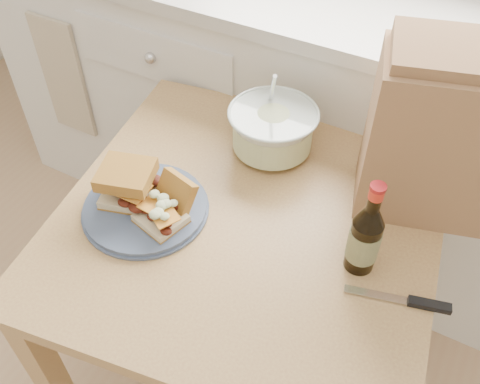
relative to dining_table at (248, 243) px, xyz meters
The scene contains 9 objects.
cabinet_run 0.70m from the dining_table, 92.37° to the left, with size 2.50×0.64×0.94m.
dining_table is the anchor object (origin of this frame).
plate 0.26m from the dining_table, 155.06° to the right, with size 0.28×0.28×0.02m, color #485775.
sandwich_left 0.32m from the dining_table, 159.97° to the right, with size 0.14×0.14×0.09m.
sandwich_right 0.24m from the dining_table, 145.92° to the right, with size 0.12×0.16×0.08m.
coleslaw_bowl 0.29m from the dining_table, 103.23° to the left, with size 0.23×0.23×0.22m.
beer_bottle 0.33m from the dining_table, ahead, with size 0.06×0.06×0.23m.
knife 0.42m from the dining_table, ahead, with size 0.20×0.07×0.01m.
paper_bag 0.49m from the dining_table, 35.62° to the left, with size 0.28×0.18×0.37m, color #986E49.
Camera 1 is at (0.39, 0.29, 1.61)m, focal length 40.00 mm.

